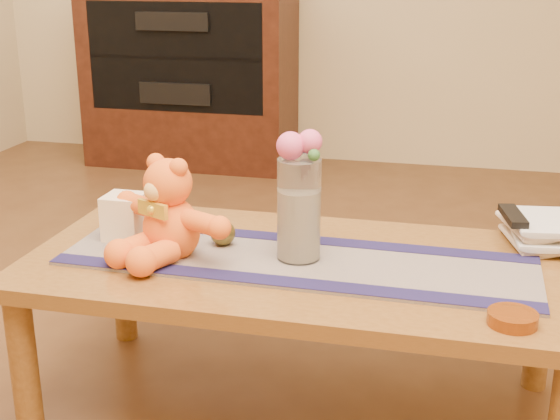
% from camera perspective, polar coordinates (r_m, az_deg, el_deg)
% --- Properties ---
extents(floor, '(5.50, 5.50, 0.00)m').
position_cam_1_polar(floor, '(2.16, 1.33, -14.84)').
color(floor, '#4F2E16').
rests_on(floor, ground).
extents(coffee_table_top, '(1.40, 0.70, 0.04)m').
position_cam_1_polar(coffee_table_top, '(1.96, 1.42, -4.27)').
color(coffee_table_top, brown).
rests_on(coffee_table_top, floor).
extents(table_leg_fl, '(0.07, 0.07, 0.41)m').
position_cam_1_polar(table_leg_fl, '(2.05, -18.64, -11.28)').
color(table_leg_fl, brown).
rests_on(table_leg_fl, floor).
extents(table_leg_bl, '(0.07, 0.07, 0.41)m').
position_cam_1_polar(table_leg_bl, '(2.50, -11.69, -5.12)').
color(table_leg_bl, brown).
rests_on(table_leg_bl, floor).
extents(table_leg_br, '(0.07, 0.07, 0.41)m').
position_cam_1_polar(table_leg_br, '(2.30, 18.97, -7.98)').
color(table_leg_br, brown).
rests_on(table_leg_br, floor).
extents(persian_runner, '(1.20, 0.37, 0.01)m').
position_cam_1_polar(persian_runner, '(1.94, 1.25, -3.83)').
color(persian_runner, '#1E1946').
rests_on(persian_runner, coffee_table_top).
extents(runner_border_near, '(1.20, 0.08, 0.00)m').
position_cam_1_polar(runner_border_near, '(1.80, 0.19, -5.37)').
color(runner_border_near, '#1A1541').
rests_on(runner_border_near, persian_runner).
extents(runner_border_far, '(1.20, 0.08, 0.00)m').
position_cam_1_polar(runner_border_far, '(2.06, 2.17, -2.22)').
color(runner_border_far, '#1A1541').
rests_on(runner_border_far, persian_runner).
extents(teddy_bear, '(0.45, 0.42, 0.25)m').
position_cam_1_polar(teddy_bear, '(1.95, -8.21, 0.12)').
color(teddy_bear, orange).
rests_on(teddy_bear, persian_runner).
extents(pillar_candle, '(0.10, 0.10, 0.12)m').
position_cam_1_polar(pillar_candle, '(2.10, -11.59, -0.48)').
color(pillar_candle, '#FFE6BB').
rests_on(pillar_candle, persian_runner).
extents(candle_wick, '(0.00, 0.00, 0.01)m').
position_cam_1_polar(candle_wick, '(2.08, -11.71, 1.25)').
color(candle_wick, black).
rests_on(candle_wick, pillar_candle).
extents(glass_vase, '(0.11, 0.11, 0.26)m').
position_cam_1_polar(glass_vase, '(1.90, 1.43, 0.02)').
color(glass_vase, silver).
rests_on(glass_vase, persian_runner).
extents(potpourri_fill, '(0.09, 0.09, 0.18)m').
position_cam_1_polar(potpourri_fill, '(1.91, 1.42, -1.09)').
color(potpourri_fill, beige).
rests_on(potpourri_fill, glass_vase).
extents(rose_left, '(0.07, 0.07, 0.07)m').
position_cam_1_polar(rose_left, '(1.85, 0.80, 4.84)').
color(rose_left, '#E65186').
rests_on(rose_left, glass_vase).
extents(rose_right, '(0.06, 0.06, 0.06)m').
position_cam_1_polar(rose_right, '(1.85, 2.27, 5.17)').
color(rose_right, '#E65186').
rests_on(rose_right, glass_vase).
extents(blue_flower_back, '(0.04, 0.04, 0.04)m').
position_cam_1_polar(blue_flower_back, '(1.88, 2.00, 4.89)').
color(blue_flower_back, '#49579F').
rests_on(blue_flower_back, glass_vase).
extents(blue_flower_side, '(0.04, 0.04, 0.04)m').
position_cam_1_polar(blue_flower_side, '(1.88, 0.70, 4.62)').
color(blue_flower_side, '#49579F').
rests_on(blue_flower_side, glass_vase).
extents(leaf_sprig, '(0.03, 0.03, 0.03)m').
position_cam_1_polar(leaf_sprig, '(1.83, 2.56, 4.14)').
color(leaf_sprig, '#33662D').
rests_on(leaf_sprig, glass_vase).
extents(bronze_ball, '(0.08, 0.08, 0.07)m').
position_cam_1_polar(bronze_ball, '(2.02, -4.32, -1.73)').
color(bronze_ball, '#50461A').
rests_on(bronze_ball, persian_runner).
extents(book_bottom, '(0.21, 0.26, 0.02)m').
position_cam_1_polar(book_bottom, '(2.14, 16.85, -2.22)').
color(book_bottom, beige).
rests_on(book_bottom, coffee_table_top).
extents(book_lower, '(0.19, 0.24, 0.02)m').
position_cam_1_polar(book_lower, '(2.13, 17.05, -1.78)').
color(book_lower, beige).
rests_on(book_lower, book_bottom).
extents(book_upper, '(0.22, 0.26, 0.02)m').
position_cam_1_polar(book_upper, '(2.13, 16.77, -1.24)').
color(book_upper, beige).
rests_on(book_upper, book_lower).
extents(book_top, '(0.19, 0.24, 0.02)m').
position_cam_1_polar(book_top, '(2.12, 17.11, -0.80)').
color(book_top, beige).
rests_on(book_top, book_upper).
extents(tv_remote, '(0.07, 0.17, 0.02)m').
position_cam_1_polar(tv_remote, '(2.11, 17.09, -0.42)').
color(tv_remote, black).
rests_on(tv_remote, book_top).
extents(amber_dish, '(0.11, 0.11, 0.03)m').
position_cam_1_polar(amber_dish, '(1.69, 17.06, -7.80)').
color(amber_dish, '#BF5914').
rests_on(amber_dish, coffee_table_top).
extents(media_cabinet, '(1.20, 0.50, 1.10)m').
position_cam_1_polar(media_cabinet, '(4.58, -6.75, 10.28)').
color(media_cabinet, black).
rests_on(media_cabinet, floor).
extents(cabinet_cavity, '(1.02, 0.03, 0.61)m').
position_cam_1_polar(cabinet_cavity, '(4.35, -7.90, 11.27)').
color(cabinet_cavity, black).
rests_on(cabinet_cavity, media_cabinet).
extents(cabinet_shelf, '(1.02, 0.20, 0.02)m').
position_cam_1_polar(cabinet_shelf, '(4.43, -7.49, 11.41)').
color(cabinet_shelf, black).
rests_on(cabinet_shelf, media_cabinet).
extents(stereo_upper, '(0.42, 0.28, 0.10)m').
position_cam_1_polar(stereo_upper, '(4.42, -7.50, 13.99)').
color(stereo_upper, black).
rests_on(stereo_upper, media_cabinet).
extents(stereo_lower, '(0.42, 0.28, 0.12)m').
position_cam_1_polar(stereo_lower, '(4.47, -7.29, 8.92)').
color(stereo_lower, black).
rests_on(stereo_lower, media_cabinet).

